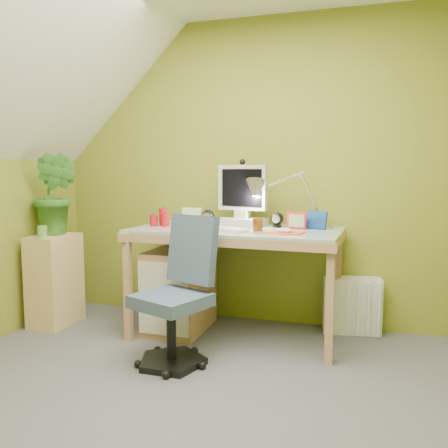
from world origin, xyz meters
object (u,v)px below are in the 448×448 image
(desk_lamp, at_px, (303,188))
(side_ledge, at_px, (55,280))
(desk, at_px, (236,282))
(task_chair, at_px, (171,300))
(potted_plant, at_px, (56,194))
(radiator, at_px, (352,305))
(monitor, at_px, (243,193))

(desk_lamp, height_order, side_ledge, desk_lamp)
(desk, xyz_separation_m, task_chair, (-0.24, -0.64, 0.02))
(desk_lamp, relative_size, task_chair, 0.71)
(desk_lamp, relative_size, potted_plant, 0.92)
(desk_lamp, relative_size, radiator, 1.40)
(potted_plant, bearing_deg, task_chair, -22.90)
(monitor, relative_size, desk_lamp, 0.85)
(radiator, bearing_deg, side_ledge, -176.89)
(desk_lamp, height_order, task_chair, desk_lamp)
(side_ledge, bearing_deg, potted_plant, 90.00)
(monitor, relative_size, side_ledge, 0.70)
(potted_plant, relative_size, radiator, 1.52)
(side_ledge, distance_m, task_chair, 1.28)
(task_chair, bearing_deg, desk_lamp, 71.49)
(desk, height_order, desk_lamp, desk_lamp)
(monitor, xyz_separation_m, side_ledge, (-1.43, -0.36, -0.69))
(monitor, distance_m, side_ledge, 1.63)
(desk_lamp, distance_m, radiator, 0.97)
(desk, height_order, monitor, monitor)
(task_chair, bearing_deg, radiator, 63.82)
(potted_plant, xyz_separation_m, task_chair, (1.20, -0.51, -0.62))
(potted_plant, height_order, task_chair, potted_plant)
(desk_lamp, distance_m, potted_plant, 1.91)
(desk, bearing_deg, side_ledge, -170.99)
(monitor, xyz_separation_m, desk_lamp, (0.45, 0.00, 0.05))
(desk, distance_m, radiator, 0.90)
(monitor, height_order, task_chair, monitor)
(radiator, bearing_deg, potted_plant, -178.11)
(side_ledge, relative_size, radiator, 1.70)
(desk, height_order, potted_plant, potted_plant)
(potted_plant, bearing_deg, desk, 5.21)
(desk, relative_size, radiator, 3.55)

